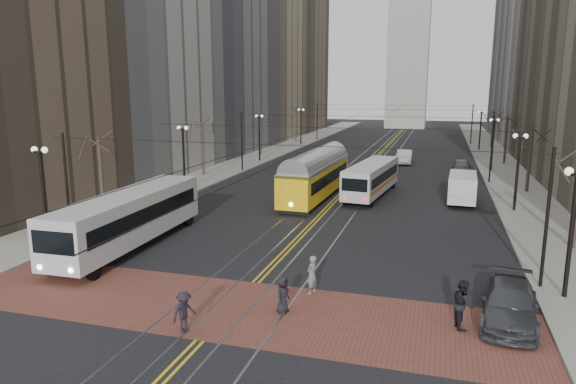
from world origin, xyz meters
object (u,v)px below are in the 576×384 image
Objects in this scene: rear_bus at (372,180)px; pedestrian_d at (184,312)px; pedestrian_b at (312,275)px; streetcar at (316,179)px; sedan_parked at (509,304)px; cargo_van at (462,189)px; pedestrian_c at (463,304)px; sedan_silver at (404,157)px; sedan_grey at (462,167)px; transit_bus at (130,220)px; pedestrian_a at (283,295)px.

pedestrian_d is at bearing -90.87° from rear_bus.
pedestrian_d is (-3.74, -5.00, -0.08)m from pedestrian_b.
streetcar is 2.66× the size of sedan_parked.
streetcar is at bearing -171.88° from cargo_van.
pedestrian_c is (-0.73, -22.97, -0.21)m from cargo_van.
sedan_silver is 1.01× the size of sedan_parked.
pedestrian_c is at bearing -141.80° from sedan_parked.
streetcar is at bearing -147.45° from rear_bus.
pedestrian_d is at bearing -104.31° from sedan_grey.
pedestrian_b reaches higher than pedestrian_d.
sedan_silver is (-6.50, 6.59, 0.04)m from sedan_grey.
rear_bus is 27.51m from pedestrian_d.
pedestrian_c is (6.38, -1.63, 0.08)m from pedestrian_b.
streetcar is 4.89m from rear_bus.
transit_bus reaches higher than rear_bus.
rear_bus is 2.13× the size of sedan_parked.
streetcar is at bearing 128.23° from sedan_parked.
cargo_van is 22.34m from sedan_silver.
streetcar is 23.46m from sedan_silver.
pedestrian_b is at bearing -10.62° from pedestrian_d.
transit_bus is 11.97m from pedestrian_d.
pedestrian_d is (-3.50, -27.28, -0.60)m from rear_bus.
sedan_grey is at bearing 90.29° from cargo_van.
pedestrian_c is (18.22, -5.41, -0.62)m from transit_bus.
rear_bus is at bearing 56.42° from transit_bus.
pedestrian_c reaches higher than sedan_silver.
streetcar is 24.40m from pedestrian_c.
rear_bus reaches higher than sedan_silver.
rear_bus is 24.82m from pedestrian_c.
rear_bus is 2.27× the size of sedan_grey.
pedestrian_c is at bearing -84.58° from sedan_silver.
streetcar reaches higher than pedestrian_b.
transit_bus is 6.63× the size of pedestrian_c.
streetcar is 7.07× the size of pedestrian_c.
streetcar reaches higher than cargo_van.
sedan_grey is 0.94× the size of sedan_parked.
pedestrian_a is at bearing -84.55° from rear_bus.
pedestrian_d is (-10.13, -3.37, -0.16)m from pedestrian_c.
streetcar is 20.28m from sedan_grey.
rear_bus reaches higher than sedan_grey.
sedan_grey is 2.49× the size of pedestrian_c.
streetcar reaches higher than sedan_grey.
rear_bus reaches higher than cargo_van.
transit_bus is 1.18× the size of rear_bus.
pedestrian_a is at bearing -106.03° from cargo_van.
pedestrian_b is at bearing -106.23° from cargo_van.
pedestrian_a is 2.39m from pedestrian_b.
transit_bus is 17.87m from streetcar.
rear_bus is 7.43m from cargo_van.
sedan_silver is at bearing 77.66° from streetcar.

